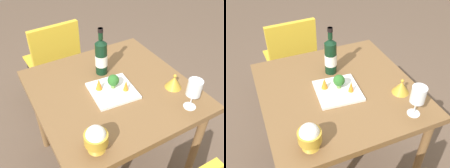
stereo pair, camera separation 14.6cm
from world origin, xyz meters
TOP-DOWN VIEW (x-y plane):
  - ground_plane at (0.00, 0.00)m, footprint 8.00×8.00m
  - dining_table at (0.00, 0.00)m, footprint 0.91×0.91m
  - chair_by_wall at (0.10, -0.79)m, footprint 0.42×0.42m
  - wine_bottle at (-0.02, -0.17)m, footprint 0.08×0.08m
  - wine_glass at (-0.29, 0.35)m, footprint 0.08×0.08m
  - rice_bowl at (0.28, 0.34)m, footprint 0.11×0.11m
  - rice_bowl_lid at (-0.32, 0.17)m, footprint 0.10×0.10m
  - serving_plate at (0.01, 0.03)m, footprint 0.27×0.27m
  - broccoli_floret at (0.00, 0.02)m, footprint 0.07×0.07m
  - carrot_garnish_left at (-0.05, 0.07)m, footprint 0.03×0.03m
  - carrot_garnish_right at (0.08, -0.01)m, footprint 0.04×0.04m

SIDE VIEW (x-z plane):
  - ground_plane at x=0.00m, z-range 0.00..0.00m
  - chair_by_wall at x=0.10m, z-range 0.10..0.95m
  - dining_table at x=0.00m, z-range 0.28..1.00m
  - serving_plate at x=0.01m, z-range 0.72..0.74m
  - rice_bowl_lid at x=-0.32m, z-range 0.72..0.81m
  - carrot_garnish_left at x=-0.05m, z-range 0.74..0.81m
  - carrot_garnish_right at x=0.08m, z-range 0.74..0.81m
  - broccoli_floret at x=0.00m, z-range 0.75..0.83m
  - rice_bowl at x=0.28m, z-range 0.73..0.87m
  - wine_bottle at x=-0.02m, z-range 0.69..1.00m
  - wine_glass at x=-0.29m, z-range 0.76..0.94m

